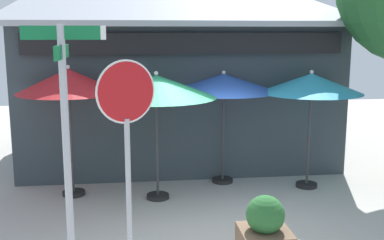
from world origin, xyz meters
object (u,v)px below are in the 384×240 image
(stop_sign, at_px, (127,128))
(sidewalk_planter, at_px, (265,235))
(patio_umbrella_crimson_left, at_px, (68,82))
(patio_umbrella_teal_far_right, at_px, (311,84))
(patio_umbrella_forest_green_center, at_px, (156,87))
(street_sign_post, at_px, (66,134))
(patio_umbrella_royal_blue_right, at_px, (224,84))

(stop_sign, relative_size, sidewalk_planter, 2.85)
(patio_umbrella_crimson_left, distance_m, patio_umbrella_teal_far_right, 4.80)
(patio_umbrella_forest_green_center, height_order, patio_umbrella_teal_far_right, patio_umbrella_forest_green_center)
(patio_umbrella_crimson_left, distance_m, patio_umbrella_forest_green_center, 1.71)
(patio_umbrella_forest_green_center, bearing_deg, stop_sign, -99.95)
(stop_sign, bearing_deg, patio_umbrella_forest_green_center, 80.05)
(stop_sign, bearing_deg, patio_umbrella_teal_far_right, 41.70)
(patio_umbrella_teal_far_right, relative_size, sidewalk_planter, 2.43)
(street_sign_post, distance_m, stop_sign, 0.75)
(sidewalk_planter, bearing_deg, stop_sign, -177.40)
(street_sign_post, bearing_deg, patio_umbrella_forest_green_center, 68.86)
(street_sign_post, bearing_deg, stop_sign, 18.45)
(street_sign_post, height_order, patio_umbrella_teal_far_right, street_sign_post)
(sidewalk_planter, bearing_deg, patio_umbrella_teal_far_right, 60.38)
(patio_umbrella_crimson_left, bearing_deg, street_sign_post, -83.24)
(stop_sign, relative_size, patio_umbrella_teal_far_right, 1.17)
(patio_umbrella_crimson_left, height_order, patio_umbrella_royal_blue_right, patio_umbrella_crimson_left)
(patio_umbrella_crimson_left, height_order, patio_umbrella_teal_far_right, patio_umbrella_crimson_left)
(stop_sign, relative_size, patio_umbrella_crimson_left, 1.11)
(patio_umbrella_royal_blue_right, bearing_deg, patio_umbrella_forest_green_center, -149.70)
(patio_umbrella_crimson_left, relative_size, sidewalk_planter, 2.57)
(street_sign_post, relative_size, patio_umbrella_forest_green_center, 1.33)
(patio_umbrella_royal_blue_right, bearing_deg, street_sign_post, -123.60)
(stop_sign, height_order, patio_umbrella_forest_green_center, stop_sign)
(stop_sign, bearing_deg, sidewalk_planter, 2.60)
(patio_umbrella_forest_green_center, relative_size, patio_umbrella_royal_blue_right, 1.03)
(patio_umbrella_forest_green_center, xyz_separation_m, patio_umbrella_teal_far_right, (3.14, 0.31, -0.03))
(street_sign_post, bearing_deg, patio_umbrella_teal_far_right, 38.66)
(patio_umbrella_forest_green_center, xyz_separation_m, sidewalk_planter, (1.34, -2.86, -1.74))
(stop_sign, bearing_deg, patio_umbrella_royal_blue_right, 62.64)
(patio_umbrella_crimson_left, xyz_separation_m, sidewalk_planter, (2.99, -3.26, -1.82))
(street_sign_post, relative_size, patio_umbrella_crimson_left, 1.27)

